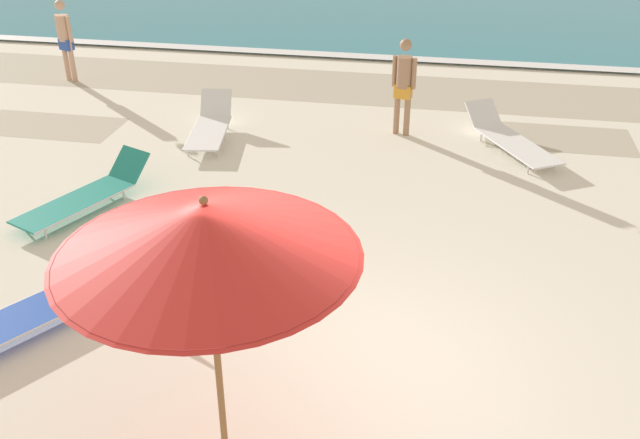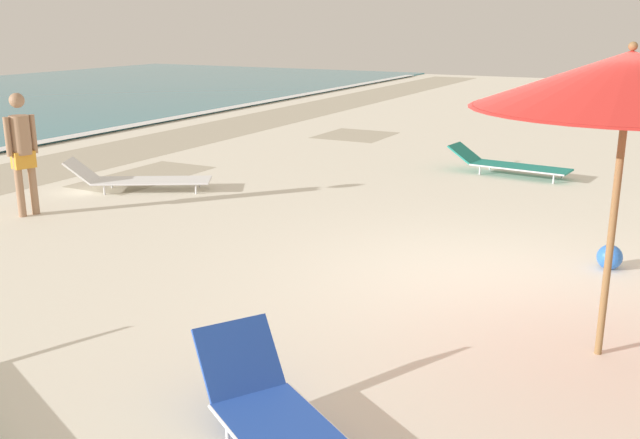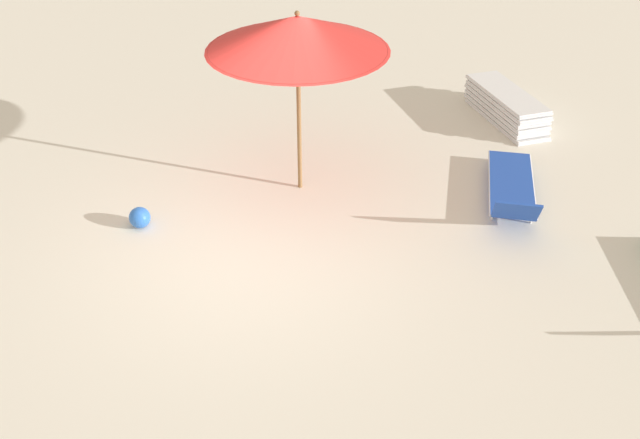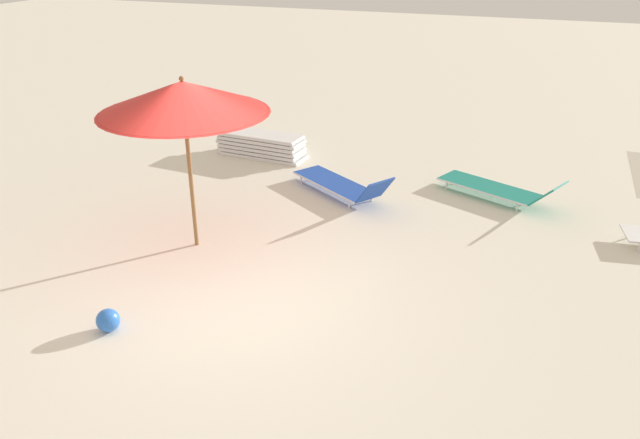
% 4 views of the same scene
% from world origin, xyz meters
% --- Properties ---
extents(ground_plane, '(60.00, 60.00, 0.16)m').
position_xyz_m(ground_plane, '(0.00, 0.01, -0.08)').
color(ground_plane, silver).
extents(beach_umbrella, '(2.41, 2.41, 2.58)m').
position_xyz_m(beach_umbrella, '(-1.04, -1.14, 2.28)').
color(beach_umbrella, olive).
rests_on(beach_umbrella, ground_plane).
extents(sun_lounger_under_umbrella, '(0.91, 2.07, 0.61)m').
position_xyz_m(sun_lounger_under_umbrella, '(-3.54, 5.99, 0.22)').
color(sun_lounger_under_umbrella, white).
rests_on(sun_lounger_under_umbrella, ground_plane).
extents(sun_lounger_near_water_right, '(1.68, 2.17, 0.62)m').
position_xyz_m(sun_lounger_near_water_right, '(-3.64, 0.34, 0.22)').
color(sun_lounger_near_water_right, blue).
rests_on(sun_lounger_near_water_right, ground_plane).
extents(sun_lounger_mid_beach_solo, '(1.43, 2.27, 0.57)m').
position_xyz_m(sun_lounger_mid_beach_solo, '(-4.46, 3.01, 0.21)').
color(sun_lounger_mid_beach_solo, '#1E8475').
rests_on(sun_lounger_mid_beach_solo, ground_plane).
extents(sun_lounger_mid_beach_pair_a, '(1.69, 2.32, 0.54)m').
position_xyz_m(sun_lounger_mid_beach_pair_a, '(1.79, 6.41, 0.21)').
color(sun_lounger_mid_beach_pair_a, white).
rests_on(sun_lounger_mid_beach_pair_a, ground_plane).
extents(beachgoer_wading_adult, '(0.42, 0.28, 1.76)m').
position_xyz_m(beachgoer_wading_adult, '(-7.65, 8.62, 1.00)').
color(beachgoer_wading_adult, tan).
rests_on(beachgoer_wading_adult, ground_plane).
extents(beachgoer_shoreline_child, '(0.44, 0.27, 1.76)m').
position_xyz_m(beachgoer_shoreline_child, '(-0.14, 6.79, 1.00)').
color(beachgoer_shoreline_child, '#A37A5B').
rests_on(beachgoer_shoreline_child, ground_plane).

